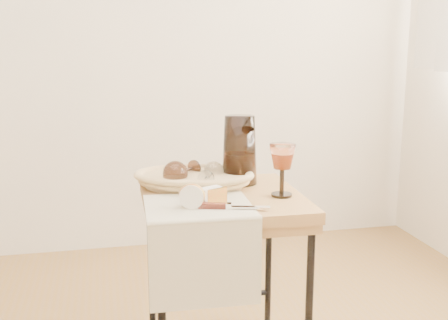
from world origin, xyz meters
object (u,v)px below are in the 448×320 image
object	(u,v)px
goblet_lying_a	(184,171)
apple_half	(192,195)
side_table	(223,287)
bread_basket	(194,180)
wine_goblet	(282,170)
goblet_lying_b	(210,174)
tea_towel	(198,206)
table_knife	(231,206)
pitcher	(240,150)

from	to	relation	value
goblet_lying_a	apple_half	distance (m)	0.27
side_table	goblet_lying_a	world-z (taller)	goblet_lying_a
bread_basket	wine_goblet	distance (m)	0.32
goblet_lying_b	wine_goblet	bearing A→B (deg)	-101.35
tea_towel	goblet_lying_b	distance (m)	0.24
goblet_lying_b	apple_half	xyz separation A→B (m)	(-0.10, -0.23, -0.01)
table_knife	bread_basket	bearing A→B (deg)	117.52
pitcher	bread_basket	bearing A→B (deg)	-150.13
pitcher	wine_goblet	size ratio (longest dim) A/B	1.61
goblet_lying_a	table_knife	bearing A→B (deg)	64.08
tea_towel	goblet_lying_a	xyz separation A→B (m)	(-0.01, 0.26, 0.05)
table_knife	side_table	bearing A→B (deg)	101.06
side_table	wine_goblet	distance (m)	0.46
wine_goblet	table_knife	xyz separation A→B (m)	(-0.20, -0.12, -0.07)
bread_basket	goblet_lying_a	bearing A→B (deg)	170.04
tea_towel	pitcher	bearing A→B (deg)	55.51
bread_basket	apple_half	distance (m)	0.26
goblet_lying_a	wine_goblet	xyz separation A→B (m)	(0.29, -0.19, 0.03)
tea_towel	bread_basket	distance (m)	0.24
goblet_lying_b	pitcher	xyz separation A→B (m)	(0.11, 0.04, 0.07)
pitcher	table_knife	distance (m)	0.35
apple_half	goblet_lying_b	bearing A→B (deg)	79.99
side_table	table_knife	size ratio (longest dim) A/B	3.14
wine_goblet	apple_half	size ratio (longest dim) A/B	2.21
goblet_lying_b	apple_half	size ratio (longest dim) A/B	1.46
side_table	wine_goblet	size ratio (longest dim) A/B	3.75
side_table	apple_half	distance (m)	0.41
goblet_lying_b	table_knife	distance (m)	0.27
tea_towel	goblet_lying_a	size ratio (longest dim) A/B	2.30
side_table	bread_basket	distance (m)	0.38
side_table	tea_towel	xyz separation A→B (m)	(-0.10, -0.12, 0.33)
side_table	tea_towel	size ratio (longest dim) A/B	2.03
side_table	tea_towel	bearing A→B (deg)	-129.43
goblet_lying_a	pitcher	size ratio (longest dim) A/B	0.50
tea_towel	apple_half	distance (m)	0.05
pitcher	goblet_lying_b	bearing A→B (deg)	-136.68
goblet_lying_a	tea_towel	bearing A→B (deg)	48.50
side_table	pitcher	distance (m)	0.48
apple_half	table_knife	distance (m)	0.12
goblet_lying_b	pitcher	distance (m)	0.14
tea_towel	wine_goblet	bearing A→B (deg)	14.80
apple_half	table_knife	size ratio (longest dim) A/B	0.38
bread_basket	apple_half	world-z (taller)	apple_half
side_table	table_knife	world-z (taller)	table_knife
pitcher	table_knife	world-z (taller)	pitcher
bread_basket	wine_goblet	world-z (taller)	wine_goblet
table_knife	tea_towel	bearing A→B (deg)	163.81
apple_half	table_knife	bearing A→B (deg)	-6.76
tea_towel	goblet_lying_b	size ratio (longest dim) A/B	2.79
side_table	apple_half	size ratio (longest dim) A/B	8.29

